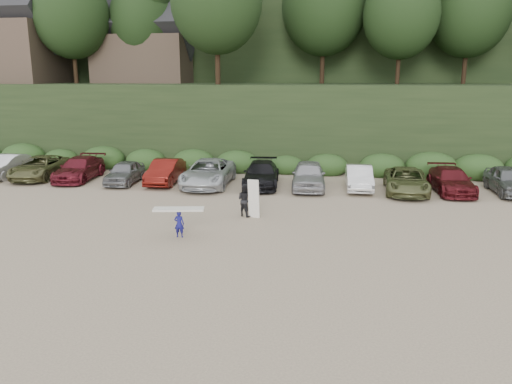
# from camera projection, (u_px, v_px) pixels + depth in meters

# --- Properties ---
(ground) EXTENTS (120.00, 120.00, 0.00)m
(ground) POSITION_uv_depth(u_px,v_px,m) (220.00, 237.00, 21.17)
(ground) COLOR tan
(ground) RESTS_ON ground
(hillside_backdrop) EXTENTS (90.00, 41.50, 28.00)m
(hillside_backdrop) POSITION_uv_depth(u_px,v_px,m) (290.00, 31.00, 53.20)
(hillside_backdrop) COLOR black
(hillside_backdrop) RESTS_ON ground
(parked_cars) EXTENTS (36.79, 6.18, 1.65)m
(parked_cars) POSITION_uv_depth(u_px,v_px,m) (216.00, 173.00, 30.99)
(parked_cars) COLOR #A9A9AE
(parked_cars) RESTS_ON ground
(child_surfer) EXTENTS (2.19, 0.97, 1.27)m
(child_surfer) POSITION_uv_depth(u_px,v_px,m) (179.00, 217.00, 20.96)
(child_surfer) COLOR navy
(child_surfer) RESTS_ON ground
(adult_surfer) EXTENTS (1.26, 0.93, 1.90)m
(adult_surfer) POSITION_uv_depth(u_px,v_px,m) (246.00, 200.00, 24.09)
(adult_surfer) COLOR black
(adult_surfer) RESTS_ON ground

